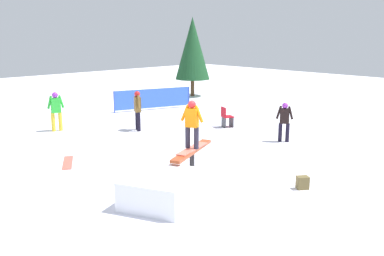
# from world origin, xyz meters

# --- Properties ---
(ground_plane) EXTENTS (60.00, 60.00, 0.00)m
(ground_plane) POSITION_xyz_m (0.00, 0.00, 0.00)
(ground_plane) COLOR white
(rail_feature) EXTENTS (2.24, 1.21, 0.84)m
(rail_feature) POSITION_xyz_m (0.00, 0.00, 0.71)
(rail_feature) COLOR black
(rail_feature) RESTS_ON ground
(snow_kicker_ramp) EXTENTS (2.26, 2.11, 0.70)m
(snow_kicker_ramp) POSITION_xyz_m (-1.73, -0.78, 0.35)
(snow_kicker_ramp) COLOR white
(snow_kicker_ramp) RESTS_ON ground
(main_rider_on_rail) EXTENTS (1.47, 0.79, 1.36)m
(main_rider_on_rail) POSITION_xyz_m (0.00, 0.00, 1.51)
(main_rider_on_rail) COLOR #F46C58
(main_rider_on_rail) RESTS_ON rail_feature
(bystander_green) EXTENTS (0.68, 0.32, 1.61)m
(bystander_green) POSITION_xyz_m (-0.05, 8.01, 0.90)
(bystander_green) COLOR gold
(bystander_green) RESTS_ON ground
(bystander_brown) EXTENTS (0.38, 0.67, 1.64)m
(bystander_brown) POSITION_xyz_m (2.43, 5.80, 0.92)
(bystander_brown) COLOR black
(bystander_brown) RESTS_ON ground
(bystander_black) EXTENTS (0.43, 0.58, 1.47)m
(bystander_black) POSITION_xyz_m (5.24, 0.57, 0.82)
(bystander_black) COLOR black
(bystander_black) RESTS_ON ground
(loose_snowboard_coral) EXTENTS (0.95, 1.36, 0.02)m
(loose_snowboard_coral) POSITION_xyz_m (-1.85, 3.69, 0.01)
(loose_snowboard_coral) COLOR #DF6050
(loose_snowboard_coral) RESTS_ON ground
(folding_chair) EXTENTS (0.57, 0.57, 0.88)m
(folding_chair) POSITION_xyz_m (5.52, 3.67, 0.41)
(folding_chair) COLOR #3F3F44
(folding_chair) RESTS_ON ground
(backpack_on_snow) EXTENTS (0.37, 0.35, 0.34)m
(backpack_on_snow) POSITION_xyz_m (1.51, -2.59, 0.17)
(backpack_on_snow) COLOR brown
(backpack_on_snow) RESTS_ON ground
(safety_fence) EXTENTS (3.98, 1.32, 1.10)m
(safety_fence) POSITION_xyz_m (5.83, 9.07, 0.60)
(safety_fence) COLOR blue
(safety_fence) RESTS_ON ground
(pine_tree_near) EXTENTS (2.14, 2.14, 4.85)m
(pine_tree_near) POSITION_xyz_m (10.65, 11.16, 2.95)
(pine_tree_near) COLOR #4C331E
(pine_tree_near) RESTS_ON ground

